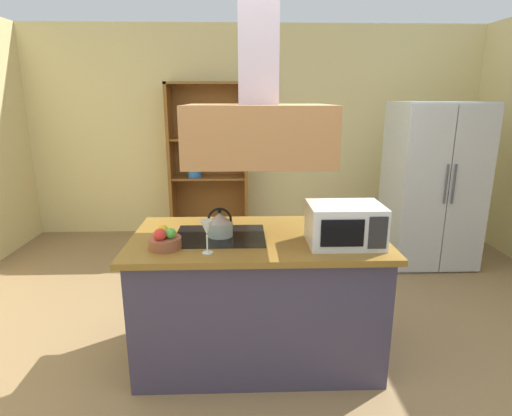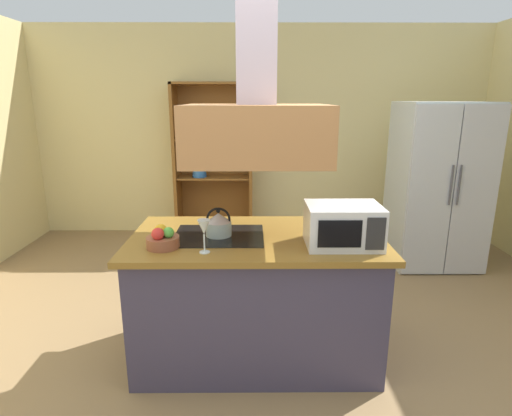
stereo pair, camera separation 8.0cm
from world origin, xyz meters
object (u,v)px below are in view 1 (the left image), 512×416
at_px(wine_glass_on_counter, 207,229).
at_px(microwave, 345,225).
at_px(refrigerator, 432,185).
at_px(dish_cabinet, 209,170).
at_px(fruit_bowl, 165,240).
at_px(cutting_board, 342,225).
at_px(kettle, 220,224).

bearing_deg(wine_glass_on_counter, microwave, 8.62).
xyz_separation_m(refrigerator, dish_cabinet, (-2.50, 1.02, 0.00)).
bearing_deg(wine_glass_on_counter, fruit_bowl, 161.48).
xyz_separation_m(microwave, wine_glass_on_counter, (-0.86, -0.13, 0.02)).
relative_size(cutting_board, wine_glass_on_counter, 1.65).
distance_m(refrigerator, fruit_bowl, 3.20).
bearing_deg(cutting_board, wine_glass_on_counter, -151.43).
xyz_separation_m(cutting_board, microwave, (-0.07, -0.38, 0.12)).
bearing_deg(dish_cabinet, microwave, -69.67).
height_order(kettle, wine_glass_on_counter, wine_glass_on_counter).
height_order(refrigerator, wine_glass_on_counter, refrigerator).
distance_m(dish_cabinet, wine_glass_on_counter, 3.05).
bearing_deg(refrigerator, dish_cabinet, 157.85).
xyz_separation_m(dish_cabinet, wine_glass_on_counter, (0.22, -3.04, 0.17)).
bearing_deg(refrigerator, wine_glass_on_counter, -138.48).
relative_size(kettle, fruit_bowl, 0.96).
bearing_deg(cutting_board, microwave, -101.18).
height_order(dish_cabinet, microwave, dish_cabinet).
bearing_deg(refrigerator, microwave, -127.01).
distance_m(kettle, wine_glass_on_counter, 0.33).
relative_size(dish_cabinet, kettle, 10.19).
distance_m(refrigerator, dish_cabinet, 2.70).
height_order(microwave, wine_glass_on_counter, microwave).
distance_m(cutting_board, fruit_bowl, 1.27).
distance_m(microwave, wine_glass_on_counter, 0.87).
height_order(cutting_board, fruit_bowl, fruit_bowl).
height_order(refrigerator, cutting_board, refrigerator).
relative_size(refrigerator, kettle, 9.04).
bearing_deg(kettle, dish_cabinet, 95.90).
xyz_separation_m(microwave, fruit_bowl, (-1.13, -0.04, -0.08)).
bearing_deg(refrigerator, fruit_bowl, -142.89).
bearing_deg(wine_glass_on_counter, kettle, 79.05).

